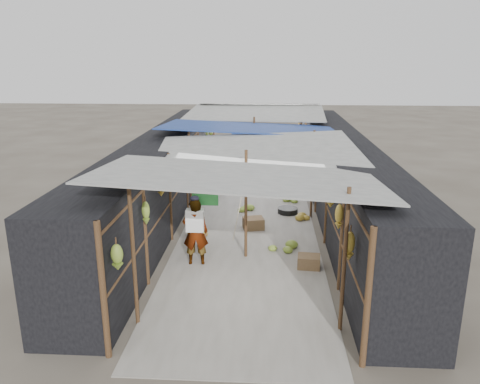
% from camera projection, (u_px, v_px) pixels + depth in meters
% --- Properties ---
extents(ground, '(80.00, 80.00, 0.00)m').
position_uv_depth(ground, '(238.00, 326.00, 8.31)').
color(ground, '#6B6356').
rests_on(ground, ground).
extents(aisle_slab, '(3.60, 16.00, 0.02)m').
position_uv_depth(aisle_slab, '(251.00, 210.00, 14.54)').
color(aisle_slab, '#9E998E').
rests_on(aisle_slab, ground).
extents(stall_left, '(1.40, 15.00, 2.30)m').
position_uv_depth(stall_left, '(164.00, 174.00, 14.38)').
color(stall_left, black).
rests_on(stall_left, ground).
extents(stall_right, '(1.40, 15.00, 2.30)m').
position_uv_depth(stall_right, '(341.00, 176.00, 14.07)').
color(stall_right, black).
rests_on(stall_right, ground).
extents(crate_near, '(0.63, 0.55, 0.33)m').
position_uv_depth(crate_near, '(253.00, 224.00, 12.94)').
color(crate_near, olive).
rests_on(crate_near, ground).
extents(crate_mid, '(0.54, 0.45, 0.30)m').
position_uv_depth(crate_mid, '(309.00, 262.00, 10.55)').
color(crate_mid, olive).
rests_on(crate_mid, ground).
extents(crate_back, '(0.40, 0.32, 0.25)m').
position_uv_depth(crate_back, '(223.00, 188.00, 16.53)').
color(crate_back, olive).
rests_on(crate_back, ground).
extents(black_basin, '(0.61, 0.61, 0.18)m').
position_uv_depth(black_basin, '(288.00, 211.00, 14.25)').
color(black_basin, black).
rests_on(black_basin, ground).
extents(vendor_elderly, '(0.61, 0.43, 1.58)m').
position_uv_depth(vendor_elderly, '(195.00, 232.00, 10.58)').
color(vendor_elderly, silver).
rests_on(vendor_elderly, ground).
extents(shopper_blue, '(0.86, 0.70, 1.63)m').
position_uv_depth(shopper_blue, '(224.00, 164.00, 17.14)').
color(shopper_blue, '#2034A4').
rests_on(shopper_blue, ground).
extents(vendor_seated, '(0.41, 0.61, 0.88)m').
position_uv_depth(vendor_seated, '(283.00, 176.00, 16.93)').
color(vendor_seated, '#4B4441').
rests_on(vendor_seated, ground).
extents(market_canopy, '(5.62, 15.20, 2.77)m').
position_uv_depth(market_canopy, '(253.00, 132.00, 14.19)').
color(market_canopy, brown).
rests_on(market_canopy, ground).
extents(hanging_bananas, '(3.95, 14.21, 0.81)m').
position_uv_depth(hanging_bananas, '(250.00, 161.00, 13.82)').
color(hanging_bananas, olive).
rests_on(hanging_bananas, ground).
extents(floor_bananas, '(3.72, 8.01, 0.32)m').
position_uv_depth(floor_bananas, '(253.00, 201.00, 15.01)').
color(floor_bananas, olive).
rests_on(floor_bananas, ground).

